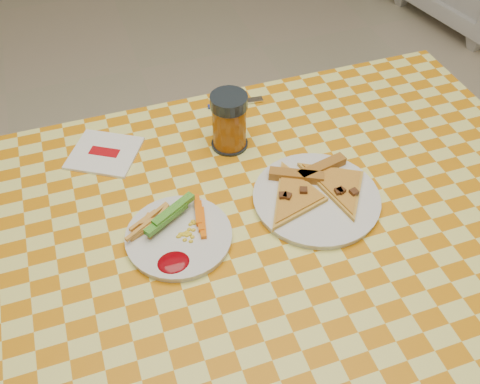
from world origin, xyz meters
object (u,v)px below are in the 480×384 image
object	(u,v)px
plate_right	(316,199)
plate_left	(179,237)
drink_glass	(229,122)
table	(267,242)

from	to	relation	value
plate_right	plate_left	bearing A→B (deg)	-178.72
drink_glass	plate_left	bearing A→B (deg)	-127.65
table	plate_left	xyz separation A→B (m)	(-0.18, 0.01, 0.08)
plate_right	drink_glass	bearing A→B (deg)	116.81
plate_left	table	bearing A→B (deg)	-2.35
plate_left	plate_right	bearing A→B (deg)	1.28
plate_left	plate_right	distance (m)	0.29
plate_right	drink_glass	xyz separation A→B (m)	(-0.11, 0.22, 0.06)
plate_left	plate_right	xyz separation A→B (m)	(0.29, 0.01, 0.00)
plate_right	table	bearing A→B (deg)	-172.71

